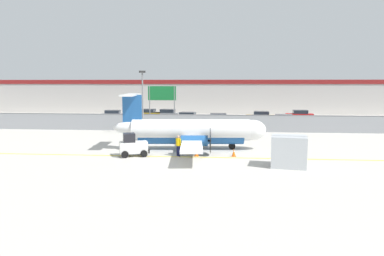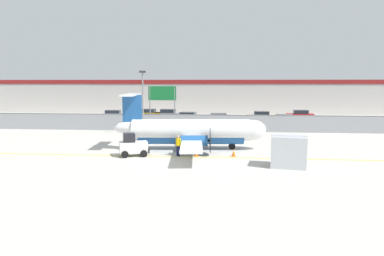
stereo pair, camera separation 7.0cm
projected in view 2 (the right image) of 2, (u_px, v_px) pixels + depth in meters
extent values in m
plane|color=#BCB7AD|center=(193.00, 162.00, 27.89)|extent=(140.00, 140.00, 0.00)
cube|color=yellow|center=(195.00, 157.00, 29.86)|extent=(84.00, 0.20, 0.01)
cube|color=gray|center=(207.00, 123.00, 45.56)|extent=(98.00, 0.04, 2.00)
cylinder|color=slate|center=(207.00, 115.00, 45.43)|extent=(98.00, 0.10, 0.10)
cube|color=#38383A|center=(211.00, 121.00, 57.03)|extent=(98.00, 17.00, 0.12)
cube|color=#BCB7B2|center=(215.00, 96.00, 74.94)|extent=(91.00, 8.00, 6.50)
cube|color=maroon|center=(214.00, 82.00, 70.64)|extent=(91.00, 0.20, 0.80)
cylinder|color=white|center=(191.00, 130.00, 33.17)|extent=(10.51, 2.80, 1.90)
ellipsoid|color=white|center=(252.00, 130.00, 33.13)|extent=(2.54, 2.01, 1.80)
ellipsoid|color=white|center=(130.00, 128.00, 33.19)|extent=(3.01, 1.30, 1.05)
cylinder|color=#1E5193|center=(191.00, 136.00, 33.23)|extent=(9.41, 2.29, 1.48)
cube|color=white|center=(192.00, 136.00, 33.24)|extent=(2.99, 16.08, 0.18)
cylinder|color=#1E5193|center=(194.00, 132.00, 35.82)|extent=(2.27, 1.09, 0.90)
cone|color=black|center=(206.00, 132.00, 35.81)|extent=(0.49, 0.48, 0.44)
cylinder|color=#262626|center=(208.00, 132.00, 35.81)|extent=(0.22, 2.10, 2.10)
cylinder|color=#1E5193|center=(194.00, 141.00, 30.66)|extent=(2.27, 1.09, 0.90)
cone|color=black|center=(208.00, 141.00, 30.65)|extent=(0.49, 0.48, 0.44)
cylinder|color=#262626|center=(210.00, 141.00, 30.65)|extent=(0.22, 2.10, 2.10)
cube|color=#1E5193|center=(132.00, 112.00, 33.03)|extent=(1.71, 0.33, 3.10)
cube|color=white|center=(130.00, 95.00, 32.84)|extent=(1.51, 4.88, 0.14)
cylinder|color=#59595B|center=(232.00, 141.00, 33.26)|extent=(0.15, 0.15, 0.97)
cylinder|color=black|center=(232.00, 146.00, 33.32)|extent=(0.62, 0.27, 0.60)
cylinder|color=#59595B|center=(188.00, 137.00, 35.48)|extent=(0.15, 0.15, 0.90)
cylinder|color=black|center=(188.00, 141.00, 35.53)|extent=(0.78, 0.29, 0.76)
cylinder|color=#59595B|center=(187.00, 144.00, 31.09)|extent=(0.15, 0.15, 0.90)
cylinder|color=black|center=(187.00, 149.00, 31.14)|extent=(0.78, 0.29, 0.76)
cube|color=silver|center=(134.00, 147.00, 30.20)|extent=(2.44, 1.78, 0.90)
cube|color=black|center=(129.00, 138.00, 30.01)|extent=(1.19, 1.25, 0.70)
cube|color=black|center=(148.00, 150.00, 30.52)|extent=(0.52, 1.09, 0.30)
cylinder|color=black|center=(142.00, 151.00, 31.01)|extent=(0.59, 0.36, 0.56)
cylinder|color=black|center=(144.00, 154.00, 29.86)|extent=(0.59, 0.36, 0.56)
cylinder|color=black|center=(124.00, 152.00, 30.64)|extent=(0.59, 0.36, 0.56)
cylinder|color=black|center=(125.00, 155.00, 29.49)|extent=(0.59, 0.36, 0.56)
cylinder|color=#191E4C|center=(179.00, 151.00, 30.15)|extent=(0.22, 0.22, 0.85)
cylinder|color=#191E4C|center=(177.00, 151.00, 30.29)|extent=(0.22, 0.22, 0.85)
cylinder|color=yellow|center=(178.00, 142.00, 30.13)|extent=(0.48, 0.48, 0.60)
cylinder|color=yellow|center=(180.00, 142.00, 29.98)|extent=(0.14, 0.14, 0.55)
cylinder|color=yellow|center=(176.00, 141.00, 30.28)|extent=(0.14, 0.14, 0.55)
sphere|color=tan|center=(178.00, 137.00, 30.08)|extent=(0.22, 0.22, 0.22)
cube|color=#B7BCC1|center=(289.00, 151.00, 26.30)|extent=(2.68, 2.35, 2.20)
cube|color=#333338|center=(289.00, 151.00, 26.30)|extent=(2.42, 0.46, 2.20)
cube|color=orange|center=(234.00, 156.00, 30.15)|extent=(0.36, 0.36, 0.04)
cone|color=orange|center=(234.00, 152.00, 30.11)|extent=(0.28, 0.28, 0.60)
cylinder|color=white|center=(234.00, 151.00, 30.10)|extent=(0.17, 0.17, 0.08)
cube|color=orange|center=(196.00, 156.00, 30.30)|extent=(0.36, 0.36, 0.04)
cone|color=orange|center=(196.00, 152.00, 30.26)|extent=(0.28, 0.28, 0.60)
cylinder|color=white|center=(196.00, 151.00, 30.25)|extent=(0.17, 0.17, 0.08)
cube|color=orange|center=(135.00, 146.00, 35.11)|extent=(0.36, 0.36, 0.04)
cone|color=orange|center=(135.00, 142.00, 35.07)|extent=(0.28, 0.28, 0.60)
cylinder|color=white|center=(135.00, 142.00, 35.06)|extent=(0.17, 0.17, 0.08)
cube|color=gray|center=(114.00, 116.00, 58.28)|extent=(4.31, 1.99, 0.80)
cube|color=#262D38|center=(113.00, 112.00, 58.20)|extent=(2.30, 1.71, 0.56)
cylinder|color=black|center=(124.00, 118.00, 59.18)|extent=(0.61, 0.24, 0.60)
cylinder|color=black|center=(122.00, 119.00, 57.39)|extent=(0.61, 0.24, 0.60)
cylinder|color=black|center=(107.00, 118.00, 59.25)|extent=(0.61, 0.24, 0.60)
cylinder|color=black|center=(104.00, 119.00, 57.46)|extent=(0.61, 0.24, 0.60)
cube|color=#B28C19|center=(149.00, 115.00, 60.87)|extent=(4.29, 1.95, 0.80)
cube|color=#262D38|center=(148.00, 111.00, 60.81)|extent=(2.29, 1.69, 0.56)
cylinder|color=black|center=(159.00, 116.00, 61.58)|extent=(0.61, 0.24, 0.60)
cylinder|color=black|center=(156.00, 117.00, 59.81)|extent=(0.61, 0.24, 0.60)
cylinder|color=black|center=(143.00, 116.00, 62.01)|extent=(0.61, 0.24, 0.60)
cylinder|color=black|center=(140.00, 117.00, 60.24)|extent=(0.61, 0.24, 0.60)
cube|color=gray|center=(167.00, 115.00, 60.36)|extent=(4.37, 2.18, 0.80)
cube|color=#262D38|center=(168.00, 111.00, 60.25)|extent=(2.37, 1.81, 0.56)
cylinder|color=black|center=(157.00, 117.00, 59.82)|extent=(0.62, 0.27, 0.60)
cylinder|color=black|center=(160.00, 116.00, 61.57)|extent=(0.62, 0.27, 0.60)
cylinder|color=black|center=(174.00, 118.00, 59.24)|extent=(0.62, 0.27, 0.60)
cylinder|color=black|center=(177.00, 117.00, 60.98)|extent=(0.62, 0.27, 0.60)
cube|color=#19662D|center=(189.00, 119.00, 54.19)|extent=(4.39, 2.26, 0.80)
cube|color=#262D38|center=(188.00, 114.00, 54.14)|extent=(2.39, 1.85, 0.56)
cylinder|color=black|center=(200.00, 121.00, 54.78)|extent=(0.62, 0.28, 0.60)
cylinder|color=black|center=(197.00, 122.00, 53.04)|extent=(0.62, 0.28, 0.60)
cylinder|color=black|center=(181.00, 120.00, 55.42)|extent=(0.62, 0.28, 0.60)
cylinder|color=black|center=(178.00, 121.00, 53.68)|extent=(0.62, 0.28, 0.60)
cube|color=red|center=(219.00, 120.00, 52.05)|extent=(4.27, 1.88, 0.80)
cube|color=#262D38|center=(218.00, 115.00, 51.98)|extent=(2.27, 1.65, 0.56)
cylinder|color=black|center=(229.00, 122.00, 52.91)|extent=(0.61, 0.23, 0.60)
cylinder|color=black|center=(230.00, 123.00, 51.12)|extent=(0.61, 0.23, 0.60)
cylinder|color=black|center=(209.00, 122.00, 53.05)|extent=(0.61, 0.23, 0.60)
cylinder|color=black|center=(209.00, 123.00, 51.27)|extent=(0.61, 0.23, 0.60)
cube|color=#B28C19|center=(260.00, 118.00, 55.84)|extent=(4.25, 1.83, 0.80)
cube|color=#262D38|center=(262.00, 113.00, 55.74)|extent=(2.25, 1.63, 0.56)
cylinder|color=black|center=(251.00, 120.00, 55.17)|extent=(0.61, 0.22, 0.60)
cylinder|color=black|center=(251.00, 119.00, 56.94)|extent=(0.61, 0.22, 0.60)
cylinder|color=black|center=(270.00, 120.00, 54.82)|extent=(0.61, 0.22, 0.60)
cylinder|color=black|center=(269.00, 119.00, 56.59)|extent=(0.61, 0.22, 0.60)
cube|color=red|center=(283.00, 121.00, 50.27)|extent=(4.28, 1.91, 0.80)
cube|color=#262D38|center=(284.00, 116.00, 50.17)|extent=(2.28, 1.67, 0.56)
cylinder|color=black|center=(272.00, 124.00, 49.63)|extent=(0.61, 0.23, 0.60)
cylinder|color=black|center=(272.00, 123.00, 51.40)|extent=(0.61, 0.23, 0.60)
cylinder|color=black|center=(294.00, 125.00, 49.23)|extent=(0.61, 0.23, 0.60)
cylinder|color=black|center=(292.00, 123.00, 50.99)|extent=(0.61, 0.23, 0.60)
cube|color=red|center=(300.00, 116.00, 58.38)|extent=(4.29, 1.92, 0.80)
cube|color=#262D38|center=(301.00, 112.00, 58.28)|extent=(2.28, 1.68, 0.56)
cylinder|color=black|center=(291.00, 119.00, 57.74)|extent=(0.61, 0.23, 0.60)
cylinder|color=black|center=(290.00, 118.00, 59.51)|extent=(0.61, 0.23, 0.60)
cylinder|color=black|center=(310.00, 119.00, 57.33)|extent=(0.61, 0.23, 0.60)
cylinder|color=black|center=(308.00, 118.00, 59.10)|extent=(0.61, 0.23, 0.60)
cylinder|color=slate|center=(143.00, 104.00, 42.59)|extent=(0.16, 0.16, 7.00)
cube|color=#333333|center=(142.00, 72.00, 42.16)|extent=(0.70, 0.30, 0.24)
cylinder|color=slate|center=(150.00, 108.00, 48.00)|extent=(0.14, 0.14, 5.50)
cylinder|color=slate|center=(175.00, 108.00, 47.70)|extent=(0.14, 0.14, 5.50)
cube|color=#14662D|center=(162.00, 93.00, 47.63)|extent=(3.60, 0.10, 1.80)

